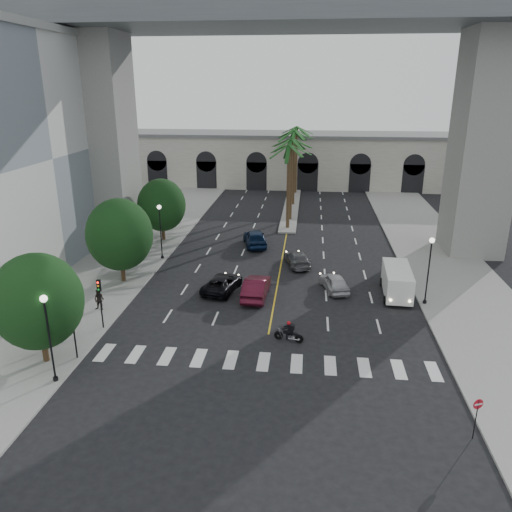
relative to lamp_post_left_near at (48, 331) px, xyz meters
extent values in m
plane|color=black|center=(11.40, 5.00, -3.22)|extent=(140.00, 140.00, 0.00)
cube|color=gray|center=(-3.60, 20.00, -3.15)|extent=(8.00, 100.00, 0.15)
cube|color=gray|center=(26.40, 20.00, -3.15)|extent=(8.00, 100.00, 0.15)
cube|color=gray|center=(11.40, 43.00, -3.12)|extent=(2.00, 24.00, 0.20)
cube|color=silver|center=(11.40, 60.00, 0.78)|extent=(70.00, 10.00, 8.00)
cube|color=slate|center=(11.40, 60.00, 5.03)|extent=(71.00, 10.50, 0.50)
cube|color=gray|center=(29.90, 27.00, 7.18)|extent=(5.00, 6.00, 20.80)
cube|color=gray|center=(-7.10, 27.00, 7.18)|extent=(5.00, 6.00, 20.80)
cube|color=#5A5F63|center=(16.40, 27.00, 18.78)|extent=(75.00, 13.00, 2.50)
cylinder|color=#47331E|center=(11.40, 33.00, 1.53)|extent=(0.40, 0.40, 9.50)
cylinder|color=#47331E|center=(11.50, 37.00, 1.68)|extent=(0.40, 0.40, 9.80)
cylinder|color=#47331E|center=(11.20, 41.00, 1.43)|extent=(0.40, 0.40, 9.30)
cylinder|color=#47331E|center=(11.55, 45.00, 1.83)|extent=(0.40, 0.40, 10.10)
cylinder|color=#47331E|center=(11.30, 49.00, 1.58)|extent=(0.40, 0.40, 9.60)
cylinder|color=#47331E|center=(11.60, 53.00, 1.73)|extent=(0.40, 0.40, 9.90)
cylinder|color=#382616|center=(-1.60, 2.00, -2.05)|extent=(0.36, 0.36, 2.34)
ellipsoid|color=black|center=(-1.60, 2.00, 0.81)|extent=(5.20, 5.20, 5.72)
cylinder|color=#382616|center=(-1.60, 15.00, -2.00)|extent=(0.36, 0.36, 2.45)
ellipsoid|color=black|center=(-1.60, 15.00, 0.99)|extent=(5.44, 5.44, 5.98)
cylinder|color=#382616|center=(-1.60, 27.00, -2.09)|extent=(0.36, 0.36, 2.27)
ellipsoid|color=black|center=(-1.60, 27.00, 0.68)|extent=(5.04, 5.04, 5.54)
cylinder|color=black|center=(0.00, 0.00, -3.04)|extent=(0.28, 0.28, 0.36)
cylinder|color=black|center=(0.00, 0.00, -0.62)|extent=(0.11, 0.11, 5.00)
sphere|color=white|center=(0.00, 0.00, 1.93)|extent=(0.40, 0.40, 0.40)
cylinder|color=black|center=(0.00, 21.00, -3.04)|extent=(0.28, 0.28, 0.36)
cylinder|color=black|center=(0.00, 21.00, -0.62)|extent=(0.11, 0.11, 5.00)
sphere|color=white|center=(0.00, 21.00, 1.93)|extent=(0.40, 0.40, 0.40)
cylinder|color=black|center=(22.80, 13.00, -3.04)|extent=(0.28, 0.28, 0.36)
cylinder|color=black|center=(22.80, 13.00, -0.62)|extent=(0.11, 0.11, 5.00)
sphere|color=white|center=(22.80, 13.00, 1.93)|extent=(0.40, 0.40, 0.40)
cylinder|color=black|center=(0.10, 2.50, -1.47)|extent=(0.10, 0.10, 3.50)
cube|color=black|center=(0.10, 2.50, 0.03)|extent=(0.25, 0.18, 0.80)
cylinder|color=black|center=(0.10, 6.50, -1.47)|extent=(0.10, 0.10, 3.50)
cube|color=black|center=(0.10, 6.50, 0.03)|extent=(0.25, 0.18, 0.80)
cylinder|color=black|center=(12.11, 6.41, -2.93)|extent=(0.59, 0.25, 0.59)
cylinder|color=black|center=(13.47, 6.04, -2.93)|extent=(0.59, 0.25, 0.59)
cube|color=silver|center=(12.83, 6.21, -2.85)|extent=(0.45, 0.36, 0.25)
cube|color=black|center=(12.69, 6.25, -2.58)|extent=(0.57, 0.35, 0.20)
cube|color=black|center=(13.12, 6.14, -2.62)|extent=(0.48, 0.34, 0.12)
cylinder|color=black|center=(12.32, 6.35, -2.36)|extent=(0.17, 0.53, 0.03)
cube|color=black|center=(12.90, 6.19, -2.25)|extent=(0.34, 0.42, 0.51)
cube|color=black|center=(13.05, 6.15, -2.20)|extent=(0.21, 0.32, 0.37)
sphere|color=#B70C14|center=(12.77, 6.23, -1.91)|extent=(0.25, 0.25, 0.25)
imported|color=#B5B3B8|center=(16.08, 15.17, -2.53)|extent=(2.60, 4.36, 1.39)
imported|color=#470E1E|center=(9.90, 13.11, -2.40)|extent=(1.94, 5.05, 1.64)
imported|color=black|center=(7.05, 14.05, -2.56)|extent=(3.14, 5.14, 1.33)
imported|color=#5D5D62|center=(12.90, 20.76, -2.56)|extent=(2.93, 4.91, 1.33)
imported|color=#0E2042|center=(8.35, 26.23, -2.36)|extent=(3.21, 5.40, 1.72)
cube|color=white|center=(20.90, 14.61, -1.94)|extent=(2.26, 5.44, 1.98)
cube|color=black|center=(20.77, 12.09, -1.69)|extent=(1.84, 0.34, 0.84)
cylinder|color=black|center=(19.86, 12.78, -2.88)|extent=(0.31, 0.71, 0.69)
cylinder|color=black|center=(21.74, 12.68, -2.88)|extent=(0.31, 0.71, 0.69)
cylinder|color=black|center=(20.06, 16.53, -2.88)|extent=(0.31, 0.71, 0.69)
cylinder|color=black|center=(21.94, 16.43, -2.88)|extent=(0.31, 0.71, 0.69)
imported|color=black|center=(-4.38, 9.17, -2.23)|extent=(0.72, 0.62, 1.67)
imported|color=black|center=(-1.26, 9.22, -2.27)|extent=(0.82, 0.66, 1.60)
cylinder|color=black|center=(21.90, -2.32, -2.15)|extent=(0.05, 0.05, 2.14)
cylinder|color=red|center=(21.90, -2.32, -1.31)|extent=(0.51, 0.22, 0.53)
cube|color=silver|center=(21.90, -2.32, -1.31)|extent=(0.39, 0.17, 0.09)
camera|label=1|loc=(13.81, -22.83, 12.64)|focal=35.00mm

